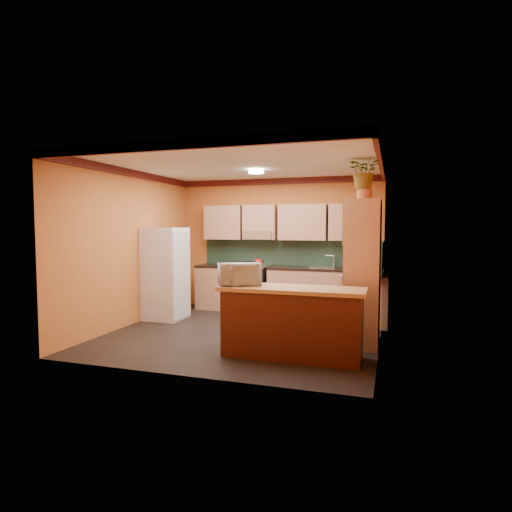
{
  "coord_description": "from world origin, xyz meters",
  "views": [
    {
      "loc": [
        2.26,
        -6.44,
        1.73
      ],
      "look_at": [
        0.05,
        0.45,
        1.22
      ],
      "focal_mm": 30.0,
      "sensor_mm": 36.0,
      "label": 1
    }
  ],
  "objects": [
    {
      "name": "bar_top",
      "position": [
        1.01,
        -1.03,
        0.91
      ],
      "size": [
        1.9,
        0.65,
        0.05
      ],
      "primitive_type": "cube",
      "color": "tan",
      "rests_on": "breakfast_bar"
    },
    {
      "name": "pantry",
      "position": [
        1.85,
        -0.07,
        1.05
      ],
      "size": [
        0.48,
        0.9,
        2.1
      ],
      "primitive_type": "cube",
      "color": "tan",
      "rests_on": "ground"
    },
    {
      "name": "fern_pot",
      "position": [
        1.85,
        -0.02,
        2.18
      ],
      "size": [
        0.22,
        0.22,
        0.16
      ],
      "primitive_type": "cylinder",
      "color": "#AD552A",
      "rests_on": "pantry"
    },
    {
      "name": "microwave",
      "position": [
        0.28,
        -1.03,
        1.08
      ],
      "size": [
        0.66,
        0.59,
        0.3
      ],
      "primitive_type": "imported",
      "rotation": [
        0.0,
        0.0,
        0.51
      ],
      "color": "white",
      "rests_on": "bar_top"
    },
    {
      "name": "kettle",
      "position": [
        -0.32,
        1.75,
        1.0
      ],
      "size": [
        0.22,
        0.22,
        0.18
      ],
      "primitive_type": null,
      "rotation": [
        0.0,
        0.0,
        -0.35
      ],
      "color": "red",
      "rests_on": "stove"
    },
    {
      "name": "base_cabinets_back",
      "position": [
        0.2,
        1.8,
        0.44
      ],
      "size": [
        3.65,
        0.6,
        0.88
      ],
      "primitive_type": "cube",
      "color": "tan",
      "rests_on": "ground"
    },
    {
      "name": "room_shell",
      "position": [
        0.02,
        0.28,
        2.09
      ],
      "size": [
        4.24,
        4.24,
        2.72
      ],
      "color": "black",
      "rests_on": "ground"
    },
    {
      "name": "base_cabinets_right",
      "position": [
        1.8,
        1.14,
        0.44
      ],
      "size": [
        0.6,
        0.8,
        0.88
      ],
      "primitive_type": "cube",
      "color": "tan",
      "rests_on": "ground"
    },
    {
      "name": "countertop_right",
      "position": [
        1.8,
        1.14,
        0.9
      ],
      "size": [
        0.62,
        0.8,
        0.04
      ],
      "primitive_type": "cube",
      "color": "black",
      "rests_on": "base_cabinets_right"
    },
    {
      "name": "stove",
      "position": [
        -0.42,
        1.8,
        0.46
      ],
      "size": [
        0.58,
        0.58,
        0.91
      ],
      "primitive_type": "cube",
      "color": "black",
      "rests_on": "ground"
    },
    {
      "name": "countertop_back",
      "position": [
        0.2,
        1.8,
        0.9
      ],
      "size": [
        3.65,
        0.62,
        0.04
      ],
      "primitive_type": "cube",
      "color": "black",
      "rests_on": "base_cabinets_back"
    },
    {
      "name": "sink",
      "position": [
        0.98,
        1.8,
        0.94
      ],
      "size": [
        0.48,
        0.4,
        0.03
      ],
      "primitive_type": "cube",
      "color": "silver",
      "rests_on": "countertop_back"
    },
    {
      "name": "breakfast_bar",
      "position": [
        1.01,
        -1.03,
        0.44
      ],
      "size": [
        1.8,
        0.55,
        0.88
      ],
      "primitive_type": "cube",
      "color": "#4D2412",
      "rests_on": "ground"
    },
    {
      "name": "fridge",
      "position": [
        -1.75,
        0.55,
        0.85
      ],
      "size": [
        0.68,
        0.66,
        1.7
      ],
      "primitive_type": "cube",
      "color": "white",
      "rests_on": "ground"
    },
    {
      "name": "fern",
      "position": [
        1.85,
        -0.02,
        2.52
      ],
      "size": [
        0.46,
        0.4,
        0.51
      ],
      "primitive_type": "imported",
      "rotation": [
        0.0,
        0.0,
        -0.0
      ],
      "color": "tan",
      "rests_on": "fern_pot"
    }
  ]
}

